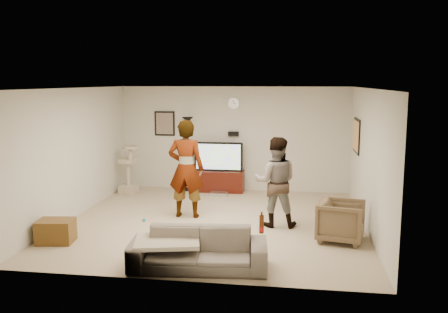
# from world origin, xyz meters

# --- Properties ---
(floor) EXTENTS (5.50, 5.50, 0.02)m
(floor) POSITION_xyz_m (0.00, 0.00, -0.01)
(floor) COLOR tan
(floor) RESTS_ON ground
(ceiling) EXTENTS (5.50, 5.50, 0.02)m
(ceiling) POSITION_xyz_m (0.00, 0.00, 2.51)
(ceiling) COLOR silver
(ceiling) RESTS_ON wall_back
(wall_back) EXTENTS (5.50, 0.04, 2.50)m
(wall_back) POSITION_xyz_m (0.00, 2.75, 1.25)
(wall_back) COLOR beige
(wall_back) RESTS_ON floor
(wall_front) EXTENTS (5.50, 0.04, 2.50)m
(wall_front) POSITION_xyz_m (0.00, -2.75, 1.25)
(wall_front) COLOR beige
(wall_front) RESTS_ON floor
(wall_left) EXTENTS (0.04, 5.50, 2.50)m
(wall_left) POSITION_xyz_m (-2.75, 0.00, 1.25)
(wall_left) COLOR beige
(wall_left) RESTS_ON floor
(wall_right) EXTENTS (0.04, 5.50, 2.50)m
(wall_right) POSITION_xyz_m (2.75, 0.00, 1.25)
(wall_right) COLOR beige
(wall_right) RESTS_ON floor
(wall_clock) EXTENTS (0.26, 0.04, 0.26)m
(wall_clock) POSITION_xyz_m (0.00, 2.72, 2.10)
(wall_clock) COLOR white
(wall_clock) RESTS_ON wall_back
(wall_speaker) EXTENTS (0.25, 0.10, 0.10)m
(wall_speaker) POSITION_xyz_m (0.00, 2.69, 1.38)
(wall_speaker) COLOR black
(wall_speaker) RESTS_ON wall_back
(picture_back) EXTENTS (0.42, 0.03, 0.52)m
(picture_back) POSITION_xyz_m (-1.70, 2.73, 1.60)
(picture_back) COLOR #746455
(picture_back) RESTS_ON wall_back
(picture_right) EXTENTS (0.03, 0.78, 0.62)m
(picture_right) POSITION_xyz_m (2.73, 1.60, 1.50)
(picture_right) COLOR #FAA25A
(picture_right) RESTS_ON wall_right
(tv_stand) EXTENTS (1.21, 0.45, 0.50)m
(tv_stand) POSITION_xyz_m (-0.33, 2.50, 0.25)
(tv_stand) COLOR #380F08
(tv_stand) RESTS_ON floor
(console_box) EXTENTS (0.40, 0.30, 0.07)m
(console_box) POSITION_xyz_m (-0.27, 2.11, 0.04)
(console_box) COLOR silver
(console_box) RESTS_ON floor
(tv) EXTENTS (1.16, 0.08, 0.69)m
(tv) POSITION_xyz_m (-0.33, 2.50, 0.85)
(tv) COLOR black
(tv) RESTS_ON tv_stand
(tv_screen) EXTENTS (1.06, 0.01, 0.60)m
(tv_screen) POSITION_xyz_m (-0.33, 2.46, 0.85)
(tv_screen) COLOR #7DCF2A
(tv_screen) RESTS_ON tv
(floor_lamp) EXTENTS (0.32, 0.32, 1.77)m
(floor_lamp) POSITION_xyz_m (-1.09, 2.55, 0.89)
(floor_lamp) COLOR black
(floor_lamp) RESTS_ON floor
(cat_tree) EXTENTS (0.41, 0.41, 1.14)m
(cat_tree) POSITION_xyz_m (-2.41, 2.01, 0.57)
(cat_tree) COLOR tan
(cat_tree) RESTS_ON floor
(person_left) EXTENTS (0.70, 0.46, 1.91)m
(person_left) POSITION_xyz_m (-0.61, 0.27, 0.95)
(person_left) COLOR gray
(person_left) RESTS_ON floor
(person_right) EXTENTS (0.82, 0.65, 1.64)m
(person_right) POSITION_xyz_m (1.13, -0.08, 0.82)
(person_right) COLOR #355A75
(person_right) RESTS_ON floor
(sofa) EXTENTS (1.99, 0.93, 0.56)m
(sofa) POSITION_xyz_m (0.14, -2.29, 0.28)
(sofa) COLOR #6B6055
(sofa) RESTS_ON floor
(throw_blanket) EXTENTS (1.03, 0.88, 0.06)m
(throw_blanket) POSITION_xyz_m (-0.31, -2.29, 0.38)
(throw_blanket) COLOR beige
(throw_blanket) RESTS_ON sofa
(beer_bottle) EXTENTS (0.06, 0.06, 0.25)m
(beer_bottle) POSITION_xyz_m (1.03, -2.29, 0.69)
(beer_bottle) COLOR #471E08
(beer_bottle) RESTS_ON sofa
(armchair) EXTENTS (0.88, 0.86, 0.68)m
(armchair) POSITION_xyz_m (2.24, -0.78, 0.34)
(armchair) COLOR brown
(armchair) RESTS_ON floor
(side_table) EXTENTS (0.62, 0.50, 0.38)m
(side_table) POSITION_xyz_m (-2.40, -1.54, 0.19)
(side_table) COLOR #523513
(side_table) RESTS_ON floor
(toy_ball) EXTENTS (0.07, 0.07, 0.07)m
(toy_ball) POSITION_xyz_m (-1.34, -0.18, 0.03)
(toy_ball) COLOR teal
(toy_ball) RESTS_ON floor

